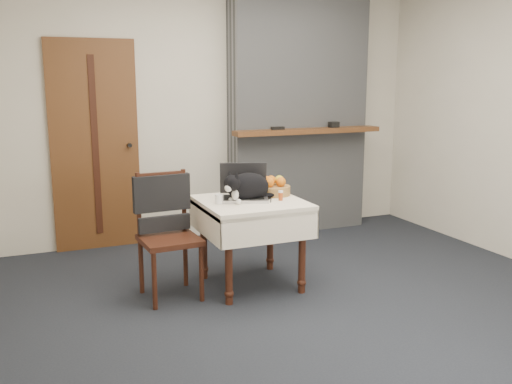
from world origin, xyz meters
TOP-DOWN VIEW (x-y plane):
  - ground at (0.00, 0.00)m, footprint 4.50×4.50m
  - room_shell at (0.00, 0.46)m, footprint 4.52×4.01m
  - door at (-1.20, 1.97)m, footprint 0.82×0.10m
  - chimney at (0.90, 1.85)m, footprint 1.62×0.48m
  - side_table at (-0.22, 0.43)m, footprint 0.78×0.78m
  - laptop at (-0.25, 0.51)m, footprint 0.46×0.43m
  - cat at (-0.24, 0.44)m, footprint 0.53×0.33m
  - cream_jar at (-0.50, 0.41)m, footprint 0.06×0.06m
  - pill_bottle at (-0.01, 0.34)m, footprint 0.04×0.04m
  - fruit_basket at (0.03, 0.55)m, footprint 0.27×0.27m
  - desk_clutter at (-0.06, 0.44)m, footprint 0.10×0.11m
  - chair at (-0.89, 0.53)m, footprint 0.45×0.44m

SIDE VIEW (x-z plane):
  - ground at x=0.00m, z-range 0.00..0.00m
  - side_table at x=-0.22m, z-range 0.24..0.94m
  - chair at x=-0.89m, z-range 0.13..1.08m
  - desk_clutter at x=-0.06m, z-range 0.70..0.71m
  - cream_jar at x=-0.50m, z-range 0.70..0.77m
  - pill_bottle at x=-0.01m, z-range 0.70..0.78m
  - fruit_basket at x=0.03m, z-range 0.69..0.84m
  - laptop at x=-0.25m, z-range 0.63..0.91m
  - cat at x=-0.24m, z-range 0.68..0.93m
  - door at x=-1.20m, z-range 0.00..2.00m
  - chimney at x=0.90m, z-range 0.00..2.60m
  - room_shell at x=0.00m, z-range 0.46..3.07m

